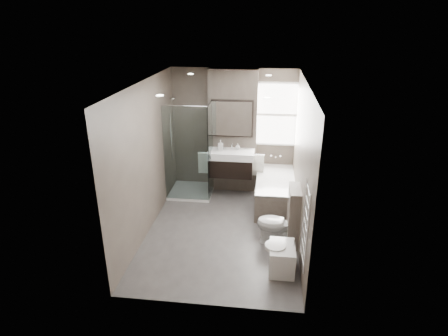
# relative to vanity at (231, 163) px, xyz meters

# --- Properties ---
(room) EXTENTS (2.70, 3.90, 2.70)m
(room) POSITION_rel_vanity_xyz_m (0.00, -1.43, 0.56)
(room) COLOR #4B4745
(room) RESTS_ON ground
(vanity_pier) EXTENTS (1.00, 0.25, 2.60)m
(vanity_pier) POSITION_rel_vanity_xyz_m (0.00, 0.35, 0.56)
(vanity_pier) COLOR #554B43
(vanity_pier) RESTS_ON ground
(vanity) EXTENTS (0.95, 0.47, 0.66)m
(vanity) POSITION_rel_vanity_xyz_m (0.00, 0.00, 0.00)
(vanity) COLOR black
(vanity) RESTS_ON vanity_pier
(mirror_cabinet) EXTENTS (0.86, 0.08, 0.76)m
(mirror_cabinet) POSITION_rel_vanity_xyz_m (0.00, 0.19, 0.89)
(mirror_cabinet) COLOR black
(mirror_cabinet) RESTS_ON vanity_pier
(towel_left) EXTENTS (0.24, 0.06, 0.44)m
(towel_left) POSITION_rel_vanity_xyz_m (-0.56, -0.02, -0.02)
(towel_left) COLOR silver
(towel_left) RESTS_ON vanity_pier
(towel_right) EXTENTS (0.24, 0.06, 0.44)m
(towel_right) POSITION_rel_vanity_xyz_m (0.56, -0.02, -0.02)
(towel_right) COLOR silver
(towel_right) RESTS_ON vanity_pier
(shower_enclosure) EXTENTS (0.90, 0.90, 2.00)m
(shower_enclosure) POSITION_rel_vanity_xyz_m (-0.75, -0.08, -0.25)
(shower_enclosure) COLOR white
(shower_enclosure) RESTS_ON ground
(bathtub) EXTENTS (0.75, 1.60, 0.57)m
(bathtub) POSITION_rel_vanity_xyz_m (0.92, -0.33, -0.43)
(bathtub) COLOR #554B43
(bathtub) RESTS_ON ground
(window) EXTENTS (0.98, 0.06, 1.33)m
(window) POSITION_rel_vanity_xyz_m (0.90, 0.45, 0.93)
(window) COLOR white
(window) RESTS_ON room
(toilet) EXTENTS (0.74, 0.47, 0.71)m
(toilet) POSITION_rel_vanity_xyz_m (0.97, -1.72, -0.38)
(toilet) COLOR white
(toilet) RESTS_ON ground
(cistern_box) EXTENTS (0.19, 0.55, 1.00)m
(cistern_box) POSITION_rel_vanity_xyz_m (1.21, -1.68, -0.24)
(cistern_box) COLOR #554B43
(cistern_box) RESTS_ON ground
(bidet) EXTENTS (0.45, 0.52, 0.54)m
(bidet) POSITION_rel_vanity_xyz_m (1.01, -2.46, -0.52)
(bidet) COLOR white
(bidet) RESTS_ON ground
(towel_radiator) EXTENTS (0.03, 0.49, 1.10)m
(towel_radiator) POSITION_rel_vanity_xyz_m (1.25, -3.03, 0.38)
(towel_radiator) COLOR silver
(towel_radiator) RESTS_ON room
(soap_bottle_a) EXTENTS (0.10, 0.10, 0.22)m
(soap_bottle_a) POSITION_rel_vanity_xyz_m (-0.22, 0.01, 0.37)
(soap_bottle_a) COLOR white
(soap_bottle_a) RESTS_ON vanity
(soap_bottle_b) EXTENTS (0.10, 0.10, 0.13)m
(soap_bottle_b) POSITION_rel_vanity_xyz_m (0.13, 0.11, 0.32)
(soap_bottle_b) COLOR white
(soap_bottle_b) RESTS_ON vanity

